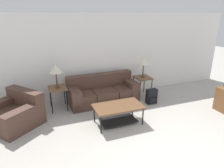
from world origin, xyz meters
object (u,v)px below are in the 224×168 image
(couch, at_px, (103,92))
(side_table_left, at_px, (58,90))
(coffee_table, at_px, (118,110))
(table_lamp_right, at_px, (144,61))
(backpack, at_px, (152,97))
(side_table_right, at_px, (143,79))
(armchair, at_px, (15,114))
(table_lamp_left, at_px, (56,69))

(couch, height_order, side_table_left, couch)
(couch, xyz_separation_m, side_table_left, (-1.33, -0.05, 0.28))
(coffee_table, relative_size, table_lamp_right, 1.83)
(side_table_left, xyz_separation_m, backpack, (2.65, -0.61, -0.36))
(coffee_table, bearing_deg, backpack, 27.61)
(table_lamp_right, height_order, backpack, table_lamp_right)
(coffee_table, xyz_separation_m, table_lamp_right, (1.40, 1.34, 0.82))
(side_table_right, xyz_separation_m, table_lamp_right, (0.00, -0.00, 0.59))
(coffee_table, bearing_deg, armchair, 160.38)
(backpack, bearing_deg, side_table_right, 88.81)
(table_lamp_left, relative_size, table_lamp_right, 1.00)
(armchair, relative_size, coffee_table, 1.28)
(armchair, distance_m, side_table_right, 3.80)
(couch, distance_m, backpack, 1.48)
(couch, relative_size, side_table_right, 3.26)
(table_lamp_left, height_order, backpack, table_lamp_left)
(coffee_table, xyz_separation_m, backpack, (1.38, 0.72, -0.14))
(side_table_right, bearing_deg, side_table_left, 180.00)
(side_table_left, height_order, table_lamp_left, table_lamp_left)
(armchair, height_order, table_lamp_right, table_lamp_right)
(table_lamp_left, bearing_deg, table_lamp_right, 0.00)
(couch, bearing_deg, armchair, -167.42)
(side_table_right, distance_m, table_lamp_left, 2.73)
(armchair, xyz_separation_m, table_lamp_left, (1.09, 0.49, 0.89))
(armchair, xyz_separation_m, coffee_table, (2.36, -0.84, 0.07))
(side_table_left, bearing_deg, side_table_right, 0.00)
(table_lamp_right, bearing_deg, table_lamp_left, 180.00)
(armchair, distance_m, backpack, 3.75)
(couch, relative_size, armchair, 1.39)
(table_lamp_left, height_order, table_lamp_right, same)
(couch, distance_m, side_table_right, 1.37)
(armchair, bearing_deg, coffee_table, -19.62)
(side_table_right, xyz_separation_m, backpack, (-0.01, -0.61, -0.36))
(side_table_left, relative_size, side_table_right, 1.00)
(backpack, bearing_deg, table_lamp_right, 88.81)
(coffee_table, height_order, side_table_left, side_table_left)
(couch, relative_size, side_table_left, 3.26)
(side_table_left, relative_size, table_lamp_left, 1.00)
(armchair, bearing_deg, couch, 12.58)
(armchair, distance_m, table_lamp_right, 3.89)
(table_lamp_left, bearing_deg, backpack, -12.99)
(armchair, bearing_deg, side_table_right, 7.50)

